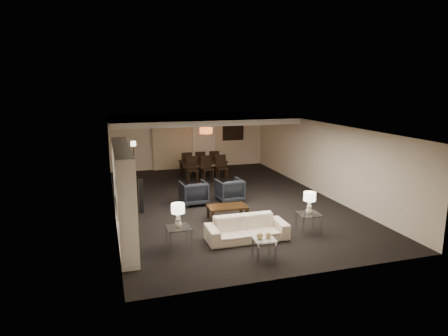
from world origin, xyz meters
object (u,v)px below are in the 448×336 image
Objects in this scene: dining_table at (203,169)px; side_table_right at (308,223)px; table_lamp_left at (178,215)px; floor_lamp at (134,159)px; marble_table at (264,248)px; chair_nr at (222,167)px; armchair_left at (194,193)px; chair_fm at (200,162)px; floor_speaker at (141,196)px; television at (123,191)px; vase_blue at (127,212)px; sofa at (247,229)px; vase_amber at (124,179)px; table_lamp_right at (309,203)px; chair_fr at (213,162)px; chair_nl at (193,169)px; armchair_right at (229,190)px; chair_fl at (186,163)px; chair_nm at (207,168)px; pendant_light at (206,131)px; coffee_table at (227,213)px; side_table_left at (179,237)px.

side_table_right is at bearing -84.34° from dining_table.
table_lamp_left is 0.38× the size of floor_lamp.
marble_table is 7.47m from chair_nr.
chair_fm is (1.22, 4.26, 0.12)m from armchair_left.
floor_speaker is at bearing 119.84° from marble_table.
television reaches higher than table_lamp_left.
television is at bearing 89.22° from vase_blue.
sofa is 1.70m from side_table_right.
armchair_left is 3.91m from vase_amber.
table_lamp_right reaches higher than dining_table.
vase_amber reaches higher than chair_fr.
chair_nl is 2.60m from floor_lamp.
chair_nr is (1.22, 7.36, 0.26)m from marble_table.
armchair_right is at bearing -93.57° from dining_table.
marble_table is at bearing 84.92° from chair_fr.
television is at bearing 123.49° from table_lamp_left.
vase_amber is 0.19× the size of chair_nl.
table_lamp_right is 0.58× the size of chair_fl.
chair_fr is at bearing 44.66° from floor_speaker.
floor_speaker is 4.97m from dining_table.
chair_nm is (0.60, 0.00, 0.00)m from chair_nl.
chair_nm is (2.91, 3.37, -0.03)m from floor_speaker.
pendant_light reaches higher than table_lamp_left.
marble_table is 8.69m from chair_fm.
floor_lamp reaches higher than chair_fm.
marble_table is at bearing 94.39° from armchair_left.
floor_speaker is (-2.29, 1.29, 0.32)m from coffee_table.
armchair_left is 4.44m from chair_fm.
television is at bearing 63.73° from chair_fl.
vase_amber reaches higher than floor_lamp.
floor_speaker is (-2.29, 2.89, 0.23)m from sofa.
chair_nm is at bearing 85.15° from marble_table.
sofa reaches higher than side_table_left.
armchair_right is 4.31m from chair_fr.
floor_speaker is at bearing 150.61° from coffee_table.
sofa is 1.35× the size of floor_lamp.
coffee_table is at bearing 89.15° from chair_fm.
table_lamp_left reaches higher than armchair_right.
side_table_right is 0.56× the size of chair_fr.
television is at bearing 159.29° from table_lamp_right.
table_lamp_right is at bearing 121.50° from armchair_left.
armchair_left is at bearing -114.78° from chair_nm.
chair_fm is at bearing 68.06° from chair_nl.
vase_amber is at bearing 175.18° from side_table_right.
armchair_right is 4.30m from chair_fl.
floor_speaker is 1.06× the size of chair_nr.
chair_nm reaches higher than coffee_table.
dining_table is (1.22, 3.61, -0.04)m from armchair_left.
table_lamp_left reaches higher than side_table_left.
sofa is 1.07× the size of dining_table.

